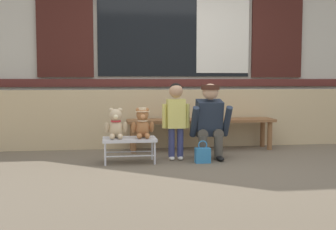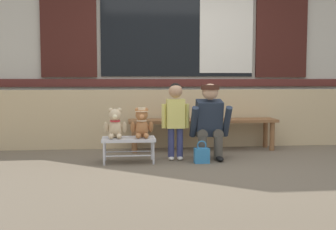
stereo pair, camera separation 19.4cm
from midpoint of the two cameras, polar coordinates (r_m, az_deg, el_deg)
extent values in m
plane|color=brown|center=(4.95, 5.26, -6.84)|extent=(60.00, 60.00, 0.00)
cube|color=tan|center=(6.28, 2.71, -0.43)|extent=(7.01, 0.25, 0.85)
cube|color=#B7B2A3|center=(6.81, 2.05, 10.81)|extent=(7.15, 0.20, 3.42)
cube|color=#56231E|center=(6.65, 2.18, 4.40)|extent=(6.58, 0.04, 0.12)
cube|color=black|center=(6.70, 2.20, 11.26)|extent=(2.40, 0.03, 1.40)
cube|color=silver|center=(6.84, 8.76, 11.08)|extent=(0.85, 0.02, 1.29)
cube|color=#3D1914|center=(6.65, -12.54, 11.19)|extent=(0.84, 0.05, 1.43)
cube|color=#3D1914|center=(7.13, 15.94, 10.69)|extent=(0.84, 0.05, 1.43)
cube|color=brown|center=(5.83, 5.97, -0.90)|extent=(2.10, 0.11, 0.04)
cube|color=brown|center=(5.96, 5.68, -0.77)|extent=(2.10, 0.11, 0.04)
cube|color=brown|center=(6.10, 5.40, -0.64)|extent=(2.10, 0.11, 0.04)
cylinder|color=brown|center=(5.73, -3.60, -3.20)|extent=(0.07, 0.07, 0.40)
cylinder|color=brown|center=(6.01, -3.72, -2.83)|extent=(0.07, 0.07, 0.40)
cylinder|color=brown|center=(6.13, 14.85, -2.83)|extent=(0.07, 0.07, 0.40)
cylinder|color=brown|center=(6.39, 13.95, -2.50)|extent=(0.07, 0.07, 0.40)
cube|color=silver|center=(5.08, -4.29, -3.30)|extent=(0.64, 0.36, 0.04)
cylinder|color=silver|center=(4.95, -7.59, -5.30)|extent=(0.02, 0.02, 0.26)
cylinder|color=silver|center=(5.25, -7.51, -4.72)|extent=(0.02, 0.02, 0.26)
cylinder|color=silver|center=(4.97, -0.87, -5.22)|extent=(0.02, 0.02, 0.26)
cylinder|color=silver|center=(5.27, -1.17, -4.65)|extent=(0.02, 0.02, 0.26)
cylinder|color=silver|center=(4.96, -4.22, -5.57)|extent=(0.58, 0.02, 0.02)
cylinder|color=silver|center=(5.25, -4.33, -4.98)|extent=(0.58, 0.02, 0.02)
ellipsoid|color=#CCB289|center=(5.08, -6.11, -1.86)|extent=(0.17, 0.14, 0.22)
sphere|color=#CCB289|center=(5.05, -6.13, 0.00)|extent=(0.15, 0.15, 0.15)
sphere|color=#FFEEBB|center=(5.00, -6.13, -0.19)|extent=(0.06, 0.06, 0.06)
sphere|color=#CCB289|center=(5.06, -6.73, 0.66)|extent=(0.06, 0.06, 0.06)
ellipsoid|color=#CCB289|center=(5.05, -7.36, -1.69)|extent=(0.06, 0.11, 0.16)
ellipsoid|color=#CCB289|center=(4.97, -6.64, -2.88)|extent=(0.06, 0.15, 0.06)
sphere|color=#CCB289|center=(5.06, -5.54, 0.67)|extent=(0.06, 0.06, 0.06)
ellipsoid|color=#CCB289|center=(5.05, -4.87, -1.66)|extent=(0.06, 0.11, 0.16)
ellipsoid|color=#CCB289|center=(4.97, -5.56, -2.87)|extent=(0.06, 0.15, 0.06)
torus|color=red|center=(5.06, -6.12, -0.80)|extent=(0.13, 0.13, 0.02)
ellipsoid|color=#A86B3D|center=(5.09, -2.51, -1.82)|extent=(0.17, 0.14, 0.22)
sphere|color=#A86B3D|center=(5.06, -2.51, 0.03)|extent=(0.15, 0.15, 0.15)
sphere|color=#E1955B|center=(5.01, -2.47, -0.16)|extent=(0.06, 0.06, 0.06)
sphere|color=#A86B3D|center=(5.07, -3.11, 0.70)|extent=(0.06, 0.06, 0.06)
ellipsoid|color=#A86B3D|center=(5.05, -3.73, -1.65)|extent=(0.06, 0.11, 0.16)
ellipsoid|color=#A86B3D|center=(4.98, -2.96, -2.84)|extent=(0.06, 0.15, 0.06)
sphere|color=#A86B3D|center=(5.07, -1.92, 0.71)|extent=(0.06, 0.06, 0.06)
ellipsoid|color=#A86B3D|center=(5.07, -1.24, -1.62)|extent=(0.06, 0.11, 0.16)
ellipsoid|color=#A86B3D|center=(4.99, -1.88, -2.83)|extent=(0.06, 0.15, 0.06)
torus|color=beige|center=(5.07, -2.51, -0.77)|extent=(0.13, 0.13, 0.02)
cylinder|color=beige|center=(5.06, -2.51, 0.50)|extent=(0.17, 0.17, 0.01)
cylinder|color=beige|center=(5.06, -2.51, 0.76)|extent=(0.10, 0.10, 0.04)
cylinder|color=navy|center=(5.22, 1.49, -3.76)|extent=(0.08, 0.08, 0.36)
ellipsoid|color=silver|center=(5.23, 1.51, -5.90)|extent=(0.07, 0.12, 0.05)
cylinder|color=navy|center=(5.24, 2.68, -3.74)|extent=(0.08, 0.08, 0.36)
ellipsoid|color=silver|center=(5.25, 2.71, -5.87)|extent=(0.07, 0.12, 0.05)
cube|color=#DBD166|center=(5.19, 2.10, 0.19)|extent=(0.22, 0.15, 0.36)
cylinder|color=#DBD166|center=(5.17, 0.51, -0.16)|extent=(0.06, 0.06, 0.30)
cylinder|color=#DBD166|center=(5.21, 3.67, -0.13)|extent=(0.06, 0.06, 0.30)
sphere|color=tan|center=(5.17, 2.11, 3.28)|extent=(0.17, 0.17, 0.17)
sphere|color=black|center=(5.18, 2.09, 3.51)|extent=(0.16, 0.16, 0.16)
cylinder|color=#4C473D|center=(5.23, 5.77, -4.53)|extent=(0.11, 0.11, 0.30)
cylinder|color=#4C473D|center=(5.35, 5.47, -2.49)|extent=(0.13, 0.32, 0.13)
ellipsoid|color=black|center=(5.18, 5.94, -5.98)|extent=(0.09, 0.20, 0.06)
cylinder|color=#4C473D|center=(5.28, 7.90, -4.47)|extent=(0.11, 0.11, 0.30)
cylinder|color=#4C473D|center=(5.39, 7.56, -2.45)|extent=(0.13, 0.32, 0.13)
ellipsoid|color=black|center=(5.22, 8.10, -5.91)|extent=(0.09, 0.20, 0.06)
cube|color=#232D3D|center=(5.32, 6.61, -0.38)|extent=(0.32, 0.30, 0.47)
cylinder|color=#232D3D|center=(5.18, 4.59, -0.94)|extent=(0.08, 0.28, 0.40)
cylinder|color=#232D3D|center=(5.27, 9.07, -0.88)|extent=(0.08, 0.28, 0.40)
sphere|color=tan|center=(5.23, 6.82, 3.16)|extent=(0.20, 0.20, 0.20)
cylinder|color=#422319|center=(5.23, 6.82, 3.76)|extent=(0.23, 0.23, 0.06)
cube|color=brown|center=(5.46, 8.33, -1.73)|extent=(0.10, 0.22, 0.16)
cube|color=teal|center=(5.07, 5.70, -5.52)|extent=(0.18, 0.11, 0.18)
torus|color=teal|center=(5.05, 5.71, -4.12)|extent=(0.11, 0.01, 0.11)
camera|label=1|loc=(0.10, -88.96, 0.09)|focal=44.83mm
camera|label=2|loc=(0.10, 91.04, -0.09)|focal=44.83mm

